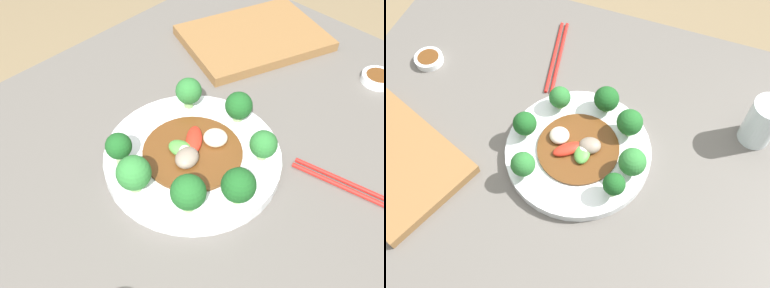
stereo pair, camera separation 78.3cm
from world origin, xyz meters
TOP-DOWN VIEW (x-y plane):
  - ground_plane at (0.00, 0.00)m, footprint 8.00×8.00m
  - table at (0.00, 0.00)m, footprint 1.01×0.80m
  - plate at (-0.02, 0.00)m, footprint 0.28×0.28m
  - broccoli_east at (0.09, -0.00)m, footprint 0.05×0.05m
  - broccoli_southwest at (-0.09, -0.07)m, footprint 0.05×0.05m
  - broccoli_west at (-0.12, 0.01)m, footprint 0.05×0.05m
  - broccoli_southeast at (0.05, -0.08)m, footprint 0.04×0.04m
  - broccoli_northeast at (0.06, 0.08)m, footprint 0.04×0.04m
  - broccoli_south at (-0.03, -0.11)m, footprint 0.05×0.05m
  - broccoli_northwest at (-0.11, 0.06)m, footprint 0.04×0.04m
  - stirfry_center at (-0.01, 0.00)m, footprint 0.16×0.16m
  - drinking_glass at (-0.32, -0.16)m, footprint 0.06×0.06m
  - chopsticks at (0.11, -0.22)m, footprint 0.06×0.20m
  - sauce_dish at (0.37, -0.11)m, footprint 0.06×0.06m
  - cutting_board at (0.31, 0.14)m, footprint 0.33×0.29m

SIDE VIEW (x-z plane):
  - ground_plane at x=0.00m, z-range 0.00..0.00m
  - table at x=0.00m, z-range 0.00..0.76m
  - chopsticks at x=0.11m, z-range 0.76..0.76m
  - sauce_dish at x=0.37m, z-range 0.76..0.77m
  - cutting_board at x=0.31m, z-range 0.76..0.78m
  - plate at x=-0.02m, z-range 0.76..0.78m
  - stirfry_center at x=-0.01m, z-range 0.77..0.80m
  - broccoli_southeast at x=0.05m, z-range 0.78..0.83m
  - broccoli_east at x=0.09m, z-range 0.78..0.83m
  - drinking_glass at x=-0.32m, z-range 0.76..0.86m
  - broccoli_south at x=-0.03m, z-range 0.78..0.84m
  - broccoli_northeast at x=0.06m, z-range 0.78..0.84m
  - broccoli_west at x=-0.12m, z-range 0.78..0.84m
  - broccoli_northwest at x=-0.11m, z-range 0.78..0.84m
  - broccoli_southwest at x=-0.09m, z-range 0.78..0.84m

